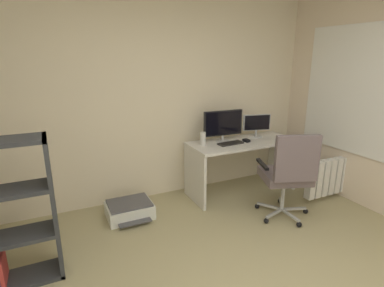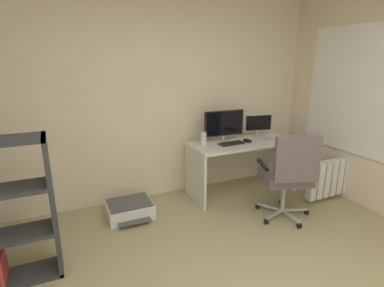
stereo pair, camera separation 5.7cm
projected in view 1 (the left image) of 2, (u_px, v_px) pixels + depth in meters
The scene contains 12 objects.
wall_back at pixel (147, 94), 3.80m from camera, with size 4.61×0.10×2.73m, color beige.
window_pane at pixel (353, 90), 3.75m from camera, with size 0.01×1.31×1.48m, color white.
window_frame at pixel (353, 90), 3.75m from camera, with size 0.02×1.39×1.56m, color white.
desk at pixel (242, 155), 4.10m from camera, with size 1.47×0.60×0.73m.
monitor_main at pixel (223, 124), 3.98m from camera, with size 0.55×0.18×0.41m.
monitor_secondary at pixel (257, 124), 4.22m from camera, with size 0.39×0.18×0.32m.
keyboard at pixel (231, 143), 3.91m from camera, with size 0.34×0.13×0.02m, color black.
computer_mouse at pixel (246, 140), 4.02m from camera, with size 0.06×0.10×0.03m, color black.
desktop_speaker at pixel (203, 139), 3.85m from camera, with size 0.07×0.07×0.17m, color silver.
office_chair at pixel (289, 172), 3.36m from camera, with size 0.66×0.68×1.05m.
printer at pixel (130, 210), 3.54m from camera, with size 0.52×0.49×0.19m.
radiator at pixel (336, 175), 4.02m from camera, with size 1.00×0.10×0.48m.
Camera 1 is at (-1.13, -1.12, 1.81)m, focal length 28.37 mm.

